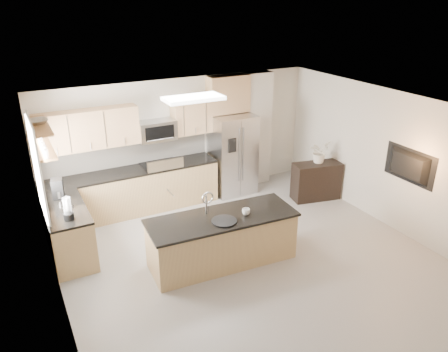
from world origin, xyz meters
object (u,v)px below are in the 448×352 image
cup (246,212)px  kettle (67,202)px  flower_vase (320,146)px  refrigerator (232,154)px  range (162,185)px  microwave (157,130)px  credenza (316,181)px  platter (224,221)px  blender (68,210)px  island (222,239)px  bowl (37,121)px  television (406,166)px  coffee_maker (58,189)px

cup → kettle: size_ratio=0.59×
flower_vase → refrigerator: bearing=143.2°
range → cup: bearing=-78.2°
microwave → credenza: size_ratio=0.74×
credenza → flower_vase: size_ratio=1.43×
range → platter: 2.65m
kettle → flower_vase: bearing=-0.7°
cup → blender: blender is taller
island → cup: (0.38, -0.12, 0.48)m
range → bowl: size_ratio=2.83×
range → bowl: bearing=-157.6°
flower_vase → television: (0.34, -1.95, 0.17)m
credenza → platter: platter is taller
credenza → kettle: 5.16m
microwave → refrigerator: size_ratio=0.43×
credenza → blender: 5.22m
range → television: (3.51, -3.12, 0.88)m
island → platter: bearing=-102.7°
refrigerator → bowl: 4.28m
island → flower_vase: 3.36m
bowl → cup: bearing=-30.5°
refrigerator → platter: size_ratio=4.36×
island → credenza: bearing=26.0°
credenza → television: television is taller
cup → microwave: bearing=101.2°
island → credenza: (2.94, 1.22, -0.02)m
bowl → platter: bearing=-35.6°
range → microwave: bearing=90.0°
cup → platter: bearing=-173.8°
refrigerator → range: bearing=178.4°
coffee_maker → bowl: (-0.15, -0.28, 1.30)m
island → cup: size_ratio=18.78×
bowl → credenza: bearing=-3.3°
microwave → refrigerator: microwave is taller
cup → island: bearing=162.9°
bowl → flower_vase: size_ratio=0.56×
blender → cup: bearing=-21.7°
credenza → cup: (-2.56, -1.34, 0.49)m
flower_vase → blender: bearing=-176.0°
range → microwave: size_ratio=1.50×
island → kettle: 2.63m
blender → coffee_maker: blender is taller
kettle → blender: bearing=-96.7°
microwave → kettle: (-2.03, -1.23, -0.61)m
refrigerator → blender: size_ratio=4.71×
island → television: 3.54m
platter → television: 3.47m
credenza → blender: (-5.17, -0.30, 0.67)m
credenza → flower_vase: bearing=53.8°
refrigerator → flower_vase: 1.90m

